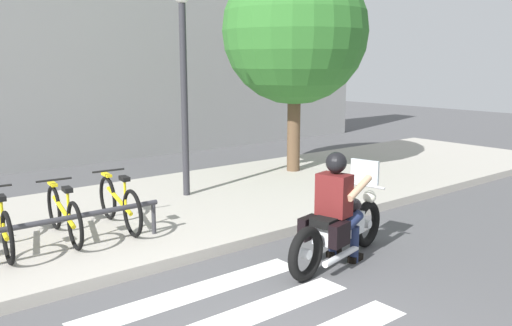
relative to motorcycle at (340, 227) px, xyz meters
name	(u,v)px	position (x,y,z in m)	size (l,w,h in m)	color
sidewalk	(58,231)	(-2.44, 3.32, -0.39)	(24.00, 4.40, 0.15)	#A8A399
crosswalk_stripe_3	(238,319)	(-1.95, -0.42, -0.46)	(2.80, 0.40, 0.01)	white
crosswalk_stripe_4	(194,292)	(-1.95, 0.38, -0.46)	(2.80, 0.40, 0.01)	white
motorcycle	(340,227)	(0.00, 0.00, 0.00)	(2.13, 0.82, 1.24)	black
rider	(337,200)	(-0.08, -0.01, 0.37)	(0.70, 0.63, 1.44)	#591919
bicycle_2	(0,225)	(-3.36, 2.66, 0.05)	(0.48, 1.69, 0.79)	black
bicycle_3	(64,214)	(-2.56, 2.66, 0.04)	(0.48, 1.69, 0.77)	black
bicycle_4	(119,203)	(-1.76, 2.66, 0.05)	(0.48, 1.68, 0.80)	black
bike_rack	(12,231)	(-3.36, 2.10, 0.10)	(3.81, 0.07, 0.49)	#333338
street_lamp	(184,73)	(0.03, 3.72, 1.86)	(0.28, 0.28, 3.77)	#2D2D33
tree_near_rack	(295,32)	(3.03, 4.12, 2.68)	(3.10, 3.10, 4.71)	brown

